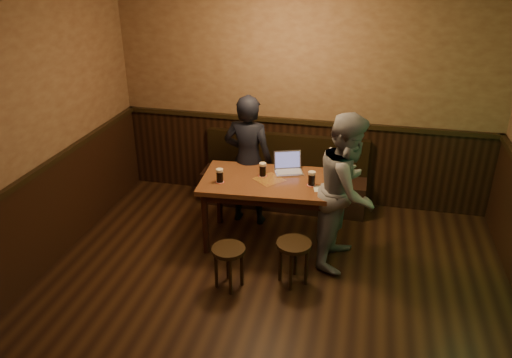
{
  "coord_description": "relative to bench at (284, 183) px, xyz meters",
  "views": [
    {
      "loc": [
        0.81,
        -3.29,
        3.27
      ],
      "look_at": [
        -0.33,
        1.65,
        0.86
      ],
      "focal_mm": 35.0,
      "sensor_mm": 36.0,
      "label": 1
    }
  ],
  "objects": [
    {
      "name": "person_grey",
      "position": [
        0.89,
        -1.17,
        0.55
      ],
      "size": [
        0.8,
        0.94,
        1.73
      ],
      "primitive_type": "imported",
      "rotation": [
        0.0,
        0.0,
        1.39
      ],
      "color": "gray",
      "rests_on": "ground"
    },
    {
      "name": "stool_right",
      "position": [
        0.41,
        -1.74,
        0.08
      ],
      "size": [
        0.37,
        0.37,
        0.49
      ],
      "rotation": [
        0.0,
        0.0,
        -0.02
      ],
      "color": "black",
      "rests_on": "ground"
    },
    {
      "name": "pub_table",
      "position": [
        0.0,
        -1.0,
        0.4
      ],
      "size": [
        1.59,
        0.98,
        0.83
      ],
      "rotation": [
        0.0,
        0.0,
        0.07
      ],
      "color": "brown",
      "rests_on": "ground"
    },
    {
      "name": "laptop",
      "position": [
        0.17,
        -0.72,
        0.57
      ],
      "size": [
        0.39,
        0.35,
        0.23
      ],
      "rotation": [
        0.0,
        0.0,
        0.35
      ],
      "color": "silver",
      "rests_on": "pub_table"
    },
    {
      "name": "pint_right",
      "position": [
        0.49,
        -1.04,
        0.59
      ],
      "size": [
        0.11,
        0.11,
        0.17
      ],
      "color": "#B31716",
      "rests_on": "pub_table"
    },
    {
      "name": "room",
      "position": [
        0.2,
        -2.53,
        0.89
      ],
      "size": [
        5.04,
        6.04,
        2.84
      ],
      "color": "black",
      "rests_on": "ground"
    },
    {
      "name": "bench",
      "position": [
        0.0,
        0.0,
        0.0
      ],
      "size": [
        2.2,
        0.5,
        0.95
      ],
      "color": "black",
      "rests_on": "ground"
    },
    {
      "name": "pint_mid",
      "position": [
        -0.09,
        -0.92,
        0.59
      ],
      "size": [
        0.11,
        0.11,
        0.16
      ],
      "color": "#B31716",
      "rests_on": "pub_table"
    },
    {
      "name": "pint_left",
      "position": [
        -0.53,
        -1.19,
        0.59
      ],
      "size": [
        0.1,
        0.1,
        0.16
      ],
      "color": "#B31716",
      "rests_on": "pub_table"
    },
    {
      "name": "menu",
      "position": [
        0.63,
        -1.1,
        0.51
      ],
      "size": [
        0.25,
        0.19,
        0.0
      ],
      "primitive_type": "cube",
      "rotation": [
        0.0,
        0.0,
        0.22
      ],
      "color": "silver",
      "rests_on": "pub_table"
    },
    {
      "name": "stool_left",
      "position": [
        -0.22,
        -1.95,
        0.06
      ],
      "size": [
        0.45,
        0.45,
        0.47
      ],
      "rotation": [
        0.0,
        0.0,
        0.37
      ],
      "color": "black",
      "rests_on": "ground"
    },
    {
      "name": "person_suit",
      "position": [
        -0.36,
        -0.55,
        0.52
      ],
      "size": [
        0.63,
        0.43,
        1.67
      ],
      "primitive_type": "imported",
      "rotation": [
        0.0,
        0.0,
        3.08
      ],
      "color": "black",
      "rests_on": "ground"
    }
  ]
}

